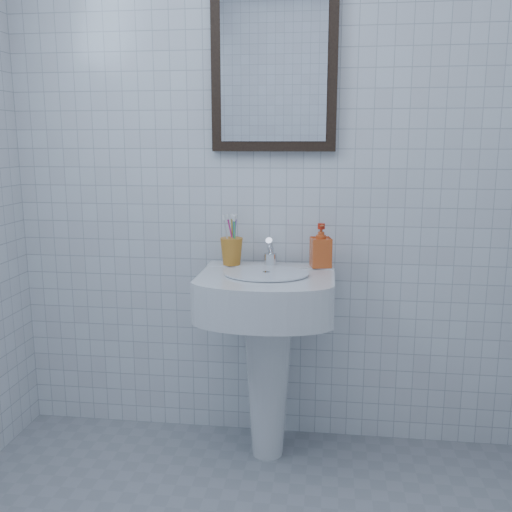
# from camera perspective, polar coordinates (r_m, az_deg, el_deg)

# --- Properties ---
(wall_back) EXTENTS (2.20, 0.02, 2.50)m
(wall_back) POSITION_cam_1_polar(r_m,az_deg,el_deg) (2.37, 1.43, 10.67)
(wall_back) COLOR silver
(wall_back) RESTS_ON ground
(washbasin) EXTENTS (0.52, 0.38, 0.79)m
(washbasin) POSITION_cam_1_polar(r_m,az_deg,el_deg) (2.28, 1.15, -7.75)
(washbasin) COLOR silver
(washbasin) RESTS_ON ground
(faucet) EXTENTS (0.05, 0.11, 0.12)m
(faucet) POSITION_cam_1_polar(r_m,az_deg,el_deg) (2.29, 1.43, 0.20)
(faucet) COLOR silver
(faucet) RESTS_ON washbasin
(toothbrush_cup) EXTENTS (0.12, 0.12, 0.11)m
(toothbrush_cup) POSITION_cam_1_polar(r_m,az_deg,el_deg) (2.32, -2.46, 0.47)
(toothbrush_cup) COLOR #C57924
(toothbrush_cup) RESTS_ON washbasin
(soap_dispenser) EXTENTS (0.09, 0.09, 0.17)m
(soap_dispenser) POSITION_cam_1_polar(r_m,az_deg,el_deg) (2.28, 6.50, 1.07)
(soap_dispenser) COLOR red
(soap_dispenser) RESTS_ON washbasin
(wall_mirror) EXTENTS (0.50, 0.04, 0.62)m
(wall_mirror) POSITION_cam_1_polar(r_m,az_deg,el_deg) (2.36, 1.80, 17.95)
(wall_mirror) COLOR black
(wall_mirror) RESTS_ON wall_back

